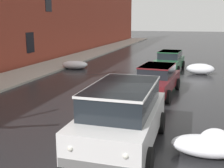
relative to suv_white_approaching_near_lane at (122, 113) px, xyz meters
The scene contains 8 objects.
left_sidewalk_slab 12.84m from the suv_white_approaching_near_lane, 134.48° to the left, with size 3.13×80.00×0.12m, color #A8A399.
snow_bank_along_left_kerb 2.50m from the suv_white_approaching_near_lane, ahead, with size 1.81×0.97×0.74m.
snow_bank_mid_block_left 13.79m from the suv_white_approaching_near_lane, 119.80° to the left, with size 1.90×0.94×0.61m.
snow_bank_near_corner_right 12.63m from the suv_white_approaching_near_lane, 79.31° to the left, with size 1.84×1.07×0.73m.
snow_bank_along_right_kerb 14.40m from the suv_white_approaching_near_lane, 118.68° to the left, with size 1.85×1.09×0.51m.
suv_white_approaching_near_lane is the anchor object (origin of this frame).
sedan_maroon_parked_kerbside_close 6.28m from the suv_white_approaching_near_lane, 88.91° to the left, with size 2.17×4.56×1.42m.
sedan_green_parked_kerbside_mid 13.16m from the suv_white_approaching_near_lane, 89.47° to the left, with size 2.09×4.38×1.42m.
Camera 1 is at (4.26, 1.43, 3.56)m, focal length 45.58 mm.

